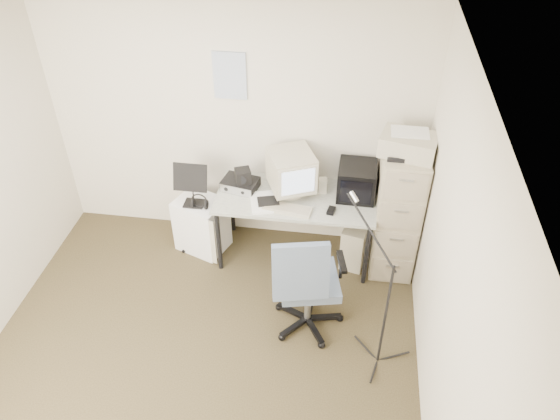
# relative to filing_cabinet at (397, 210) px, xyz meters

# --- Properties ---
(floor) EXTENTS (3.60, 3.60, 0.01)m
(floor) POSITION_rel_filing_cabinet_xyz_m (-1.58, -1.48, -0.66)
(floor) COLOR #302918
(floor) RESTS_ON ground
(ceiling) EXTENTS (3.60, 3.60, 0.01)m
(ceiling) POSITION_rel_filing_cabinet_xyz_m (-1.58, -1.48, 1.85)
(ceiling) COLOR white
(ceiling) RESTS_ON ground
(wall_back) EXTENTS (3.60, 0.02, 2.50)m
(wall_back) POSITION_rel_filing_cabinet_xyz_m (-1.58, 0.32, 0.60)
(wall_back) COLOR beige
(wall_back) RESTS_ON ground
(wall_right) EXTENTS (0.02, 3.60, 2.50)m
(wall_right) POSITION_rel_filing_cabinet_xyz_m (0.22, -1.48, 0.60)
(wall_right) COLOR beige
(wall_right) RESTS_ON ground
(wall_calendar) EXTENTS (0.30, 0.02, 0.44)m
(wall_calendar) POSITION_rel_filing_cabinet_xyz_m (-1.60, 0.31, 1.10)
(wall_calendar) COLOR white
(wall_calendar) RESTS_ON wall_back
(filing_cabinet) EXTENTS (0.40, 0.60, 1.30)m
(filing_cabinet) POSITION_rel_filing_cabinet_xyz_m (0.00, 0.00, 0.00)
(filing_cabinet) COLOR tan
(filing_cabinet) RESTS_ON floor
(printer) EXTENTS (0.53, 0.42, 0.18)m
(printer) POSITION_rel_filing_cabinet_xyz_m (0.00, -0.05, 0.74)
(printer) COLOR #BEB399
(printer) RESTS_ON filing_cabinet
(desk) EXTENTS (1.50, 0.70, 0.73)m
(desk) POSITION_rel_filing_cabinet_xyz_m (-0.95, -0.03, -0.29)
(desk) COLOR #BABCA7
(desk) RESTS_ON floor
(crt_monitor) EXTENTS (0.52, 0.53, 0.43)m
(crt_monitor) POSITION_rel_filing_cabinet_xyz_m (-1.01, 0.03, 0.29)
(crt_monitor) COLOR #BEB399
(crt_monitor) RESTS_ON desk
(crt_tv) EXTENTS (0.36, 0.38, 0.32)m
(crt_tv) POSITION_rel_filing_cabinet_xyz_m (-0.40, 0.09, 0.24)
(crt_tv) COLOR black
(crt_tv) RESTS_ON desk
(desk_speaker) EXTENTS (0.09, 0.09, 0.15)m
(desk_speaker) POSITION_rel_filing_cabinet_xyz_m (-0.71, 0.09, 0.15)
(desk_speaker) COLOR beige
(desk_speaker) RESTS_ON desk
(keyboard) EXTENTS (0.46, 0.22, 0.02)m
(keyboard) POSITION_rel_filing_cabinet_xyz_m (-1.00, -0.24, 0.09)
(keyboard) COLOR #BEB399
(keyboard) RESTS_ON desk
(mouse) EXTENTS (0.08, 0.12, 0.03)m
(mouse) POSITION_rel_filing_cabinet_xyz_m (-0.61, -0.22, 0.10)
(mouse) COLOR black
(mouse) RESTS_ON desk
(radio_receiver) EXTENTS (0.37, 0.30, 0.09)m
(radio_receiver) POSITION_rel_filing_cabinet_xyz_m (-1.49, 0.03, 0.13)
(radio_receiver) COLOR black
(radio_receiver) RESTS_ON desk
(radio_speaker) EXTENTS (0.18, 0.17, 0.14)m
(radio_speaker) POSITION_rel_filing_cabinet_xyz_m (-1.46, 0.00, 0.24)
(radio_speaker) COLOR black
(radio_speaker) RESTS_ON radio_receiver
(papers) EXTENTS (0.32, 0.38, 0.02)m
(papers) POSITION_rel_filing_cabinet_xyz_m (-1.23, -0.17, 0.09)
(papers) COLOR white
(papers) RESTS_ON desk
(pc_tower) EXTENTS (0.33, 0.53, 0.46)m
(pc_tower) POSITION_rel_filing_cabinet_xyz_m (-0.33, 0.03, -0.42)
(pc_tower) COLOR #BEB399
(pc_tower) RESTS_ON floor
(office_chair) EXTENTS (0.75, 0.75, 1.09)m
(office_chair) POSITION_rel_filing_cabinet_xyz_m (-0.73, -0.91, -0.10)
(office_chair) COLOR slate
(office_chair) RESTS_ON floor
(side_cart) EXTENTS (0.57, 0.51, 0.57)m
(side_cart) POSITION_rel_filing_cabinet_xyz_m (-1.90, -0.04, -0.36)
(side_cart) COLOR white
(side_cart) RESTS_ON floor
(music_stand) EXTENTS (0.35, 0.24, 0.47)m
(music_stand) POSITION_rel_filing_cabinet_xyz_m (-1.93, -0.08, 0.16)
(music_stand) COLOR black
(music_stand) RESTS_ON side_cart
(headphones) EXTENTS (0.21, 0.21, 0.03)m
(headphones) POSITION_rel_filing_cabinet_xyz_m (-1.87, -0.13, -0.02)
(headphones) COLOR black
(headphones) RESTS_ON side_cart
(mic_stand) EXTENTS (0.03, 0.03, 1.41)m
(mic_stand) POSITION_rel_filing_cabinet_xyz_m (-0.11, -1.22, 0.06)
(mic_stand) COLOR black
(mic_stand) RESTS_ON floor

